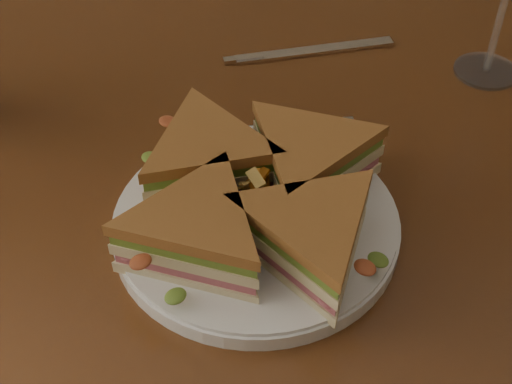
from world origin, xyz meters
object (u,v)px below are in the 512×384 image
spoon (230,131)px  plate (256,224)px  sandwich_wedges (256,196)px  knife (303,52)px  table (202,223)px

spoon → plate: bearing=-86.6°
plate → sandwich_wedges: 0.04m
plate → sandwich_wedges: bearing=-63.4°
knife → plate: bearing=-113.7°
plate → knife: size_ratio=1.24×
table → plate: bearing=-62.6°
plate → knife: 0.30m
plate → spoon: size_ratio=1.44×
sandwich_wedges → knife: size_ratio=1.48×
sandwich_wedges → knife: (0.08, 0.29, -0.04)m
spoon → knife: spoon is taller
table → spoon: (0.04, 0.04, 0.10)m
table → knife: knife is taller
sandwich_wedges → spoon: sandwich_wedges is taller
spoon → table: bearing=-138.4°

